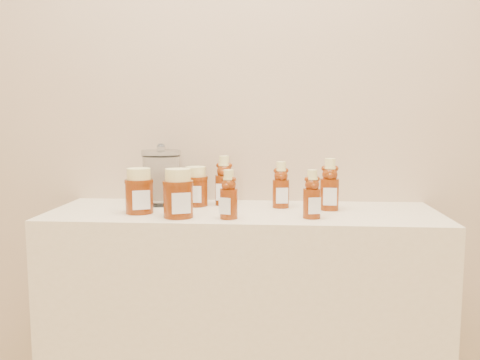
# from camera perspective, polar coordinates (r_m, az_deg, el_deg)

# --- Properties ---
(wall_back) EXTENTS (3.50, 0.02, 2.70)m
(wall_back) POSITION_cam_1_polar(r_m,az_deg,el_deg) (1.76, 0.85, 12.36)
(wall_back) COLOR tan
(wall_back) RESTS_ON ground
(display_table) EXTENTS (1.20, 0.40, 0.90)m
(display_table) POSITION_cam_1_polar(r_m,az_deg,el_deg) (1.72, 0.37, -18.40)
(display_table) COLOR beige
(display_table) RESTS_ON ground
(bear_bottle_back_left) EXTENTS (0.07, 0.07, 0.18)m
(bear_bottle_back_left) POSITION_cam_1_polar(r_m,az_deg,el_deg) (1.67, -1.79, 0.30)
(bear_bottle_back_left) COLOR #632107
(bear_bottle_back_left) RESTS_ON display_table
(bear_bottle_back_mid) EXTENTS (0.06, 0.06, 0.17)m
(bear_bottle_back_mid) POSITION_cam_1_polar(r_m,az_deg,el_deg) (1.63, 4.61, -0.19)
(bear_bottle_back_mid) COLOR #632107
(bear_bottle_back_mid) RESTS_ON display_table
(bear_bottle_back_right) EXTENTS (0.06, 0.06, 0.18)m
(bear_bottle_back_right) POSITION_cam_1_polar(r_m,az_deg,el_deg) (1.60, 10.04, -0.11)
(bear_bottle_back_right) COLOR #632107
(bear_bottle_back_right) RESTS_ON display_table
(bear_bottle_front_left) EXTENTS (0.07, 0.07, 0.16)m
(bear_bottle_front_left) POSITION_cam_1_polar(r_m,az_deg,el_deg) (1.44, -1.27, -1.26)
(bear_bottle_front_left) COLOR #632107
(bear_bottle_front_left) RESTS_ON display_table
(bear_bottle_front_right) EXTENTS (0.07, 0.07, 0.16)m
(bear_bottle_front_right) POSITION_cam_1_polar(r_m,az_deg,el_deg) (1.47, 8.09, -1.22)
(bear_bottle_front_right) COLOR #632107
(bear_bottle_front_right) RESTS_ON display_table
(honey_jar_left) EXTENTS (0.11, 0.11, 0.14)m
(honey_jar_left) POSITION_cam_1_polar(r_m,az_deg,el_deg) (1.56, -11.26, -1.19)
(honey_jar_left) COLOR #632107
(honey_jar_left) RESTS_ON display_table
(honey_jar_back) EXTENTS (0.08, 0.08, 0.13)m
(honey_jar_back) POSITION_cam_1_polar(r_m,az_deg,el_deg) (1.66, -5.00, -0.71)
(honey_jar_back) COLOR #632107
(honey_jar_back) RESTS_ON display_table
(honey_jar_front) EXTENTS (0.12, 0.12, 0.14)m
(honey_jar_front) POSITION_cam_1_polar(r_m,az_deg,el_deg) (1.48, -6.96, -1.48)
(honey_jar_front) COLOR #632107
(honey_jar_front) RESTS_ON display_table
(glass_canister) EXTENTS (0.15, 0.15, 0.20)m
(glass_canister) POSITION_cam_1_polar(r_m,az_deg,el_deg) (1.70, -8.81, 0.56)
(glass_canister) COLOR white
(glass_canister) RESTS_ON display_table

